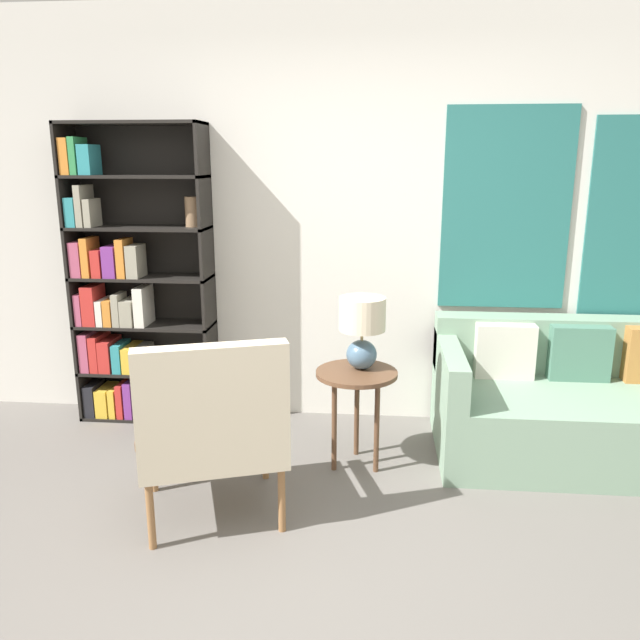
{
  "coord_description": "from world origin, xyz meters",
  "views": [
    {
      "loc": [
        0.27,
        -2.09,
        1.73
      ],
      "look_at": [
        -0.03,
        1.15,
        0.9
      ],
      "focal_mm": 35.0,
      "sensor_mm": 36.0,
      "label": 1
    }
  ],
  "objects": [
    {
      "name": "couch",
      "position": [
        1.52,
        1.55,
        0.3
      ],
      "size": [
        1.73,
        0.92,
        0.78
      ],
      "color": "gray",
      "rests_on": "ground_plane"
    },
    {
      "name": "side_table",
      "position": [
        0.17,
        1.25,
        0.5
      ],
      "size": [
        0.46,
        0.46,
        0.58
      ],
      "color": "brown",
      "rests_on": "ground_plane"
    },
    {
      "name": "bookshelf",
      "position": [
        -1.4,
        1.85,
        0.88
      ],
      "size": [
        0.91,
        0.3,
        1.97
      ],
      "color": "black",
      "rests_on": "ground_plane"
    },
    {
      "name": "armchair",
      "position": [
        -0.49,
        0.58,
        0.53
      ],
      "size": [
        0.84,
        0.8,
        0.95
      ],
      "color": "olive",
      "rests_on": "ground_plane"
    },
    {
      "name": "wall_back",
      "position": [
        0.06,
        2.03,
        1.35
      ],
      "size": [
        6.4,
        0.08,
        2.7
      ],
      "color": "silver",
      "rests_on": "ground_plane"
    },
    {
      "name": "table_lamp",
      "position": [
        0.19,
        1.3,
        0.83
      ],
      "size": [
        0.26,
        0.26,
        0.42
      ],
      "color": "slate",
      "rests_on": "side_table"
    },
    {
      "name": "ground_plane",
      "position": [
        0.0,
        0.0,
        0.0
      ],
      "size": [
        14.0,
        14.0,
        0.0
      ],
      "primitive_type": "plane",
      "color": "#66605B"
    }
  ]
}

